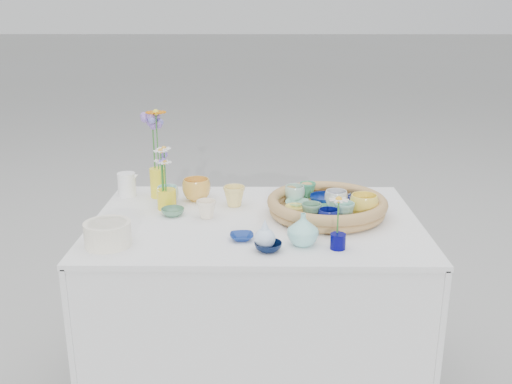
{
  "coord_description": "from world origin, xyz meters",
  "views": [
    {
      "loc": [
        0.02,
        -2.08,
        1.54
      ],
      "look_at": [
        0.0,
        0.02,
        0.87
      ],
      "focal_mm": 40.0,
      "sensor_mm": 36.0,
      "label": 1
    }
  ],
  "objects": [
    {
      "name": "bud_vase_paleblue",
      "position": [
        0.03,
        -0.29,
        0.82
      ],
      "size": [
        0.08,
        0.08,
        0.11
      ],
      "primitive_type": null,
      "rotation": [
        0.0,
        0.0,
        -0.09
      ],
      "color": "#C8E1FD",
      "rests_on": "display_table"
    },
    {
      "name": "tray_ceramic_4",
      "position": [
        0.21,
        -0.07,
        0.82
      ],
      "size": [
        0.08,
        0.08,
        0.07
      ],
      "primitive_type": "imported",
      "rotation": [
        0.0,
        0.0,
        -0.03
      ],
      "color": "#578768",
      "rests_on": "wicker_tray"
    },
    {
      "name": "loose_ceramic_5",
      "position": [
        -0.37,
        0.2,
        0.8
      ],
      "size": [
        0.09,
        0.09,
        0.07
      ],
      "primitive_type": "imported",
      "rotation": [
        0.0,
        0.0,
        -0.0
      ],
      "color": "#BDEDE4",
      "rests_on": "display_table"
    },
    {
      "name": "tray_ceramic_6",
      "position": [
        0.16,
        0.17,
        0.82
      ],
      "size": [
        0.09,
        0.09,
        0.07
      ],
      "primitive_type": "imported",
      "rotation": [
        0.0,
        0.0,
        -0.05
      ],
      "color": "#A2CEBA",
      "rests_on": "wicker_tray"
    },
    {
      "name": "tray_ceramic_0",
      "position": [
        0.28,
        0.13,
        0.8
      ],
      "size": [
        0.15,
        0.15,
        0.04
      ],
      "primitive_type": "imported",
      "rotation": [
        0.0,
        0.0,
        0.24
      ],
      "color": "navy",
      "rests_on": "wicker_tray"
    },
    {
      "name": "tray_ceramic_7",
      "position": [
        0.32,
        0.08,
        0.82
      ],
      "size": [
        0.1,
        0.1,
        0.07
      ],
      "primitive_type": "imported",
      "rotation": [
        0.0,
        0.0,
        0.13
      ],
      "color": "silver",
      "rests_on": "wicker_tray"
    },
    {
      "name": "tray_ceramic_9",
      "position": [
        0.27,
        -0.11,
        0.81
      ],
      "size": [
        0.09,
        0.09,
        0.06
      ],
      "primitive_type": "imported",
      "rotation": [
        0.0,
        0.0,
        0.08
      ],
      "color": "navy",
      "rests_on": "wicker_tray"
    },
    {
      "name": "tray_ceramic_11",
      "position": [
        0.33,
        -0.06,
        0.82
      ],
      "size": [
        0.1,
        0.1,
        0.07
      ],
      "primitive_type": "imported",
      "rotation": [
        0.0,
        0.0,
        -0.43
      ],
      "color": "#7DBDAA",
      "rests_on": "wicker_tray"
    },
    {
      "name": "loose_ceramic_6",
      "position": [
        0.04,
        -0.3,
        0.78
      ],
      "size": [
        0.1,
        0.1,
        0.03
      ],
      "primitive_type": "imported",
      "rotation": [
        0.0,
        0.0,
        0.05
      ],
      "color": "black",
      "rests_on": "display_table"
    },
    {
      "name": "fluted_bowl",
      "position": [
        -0.51,
        -0.26,
        0.81
      ],
      "size": [
        0.18,
        0.18,
        0.08
      ],
      "primitive_type": null,
      "rotation": [
        0.0,
        0.0,
        0.12
      ],
      "color": "white",
      "rests_on": "display_table"
    },
    {
      "name": "gerbera",
      "position": [
        -0.42,
        0.27,
        1.02
      ],
      "size": [
        0.13,
        0.13,
        0.26
      ],
      "primitive_type": null,
      "rotation": [
        0.0,
        0.0,
        -0.31
      ],
      "color": "#D56A00",
      "rests_on": "tall_vase_yellow"
    },
    {
      "name": "loose_ceramic_4",
      "position": [
        -0.05,
        -0.21,
        0.78
      ],
      "size": [
        0.09,
        0.09,
        0.02
      ],
      "primitive_type": "imported",
      "rotation": [
        0.0,
        0.0,
        0.09
      ],
      "color": "navy",
      "rests_on": "display_table"
    },
    {
      "name": "tray_ceramic_2",
      "position": [
        0.41,
        -0.01,
        0.83
      ],
      "size": [
        0.13,
        0.13,
        0.09
      ],
      "primitive_type": "imported",
      "rotation": [
        0.0,
        0.0,
        0.27
      ],
      "color": "#F9D94B",
      "rests_on": "wicker_tray"
    },
    {
      "name": "hydrangea",
      "position": [
        -0.44,
        0.28,
        0.99
      ],
      "size": [
        0.08,
        0.08,
        0.28
      ],
      "primitive_type": null,
      "rotation": [
        0.0,
        0.0,
        -0.0
      ],
      "color": "#8160BA",
      "rests_on": "tall_vase_yellow"
    },
    {
      "name": "white_pitcher",
      "position": [
        -0.57,
        0.29,
        0.82
      ],
      "size": [
        0.11,
        0.09,
        0.1
      ],
      "primitive_type": null,
      "rotation": [
        0.0,
        0.0,
        -0.07
      ],
      "color": "white",
      "rests_on": "display_table"
    },
    {
      "name": "bud_vase_cobalt",
      "position": [
        0.28,
        -0.28,
        0.79
      ],
      "size": [
        0.07,
        0.07,
        0.05
      ],
      "primitive_type": "cylinder",
      "rotation": [
        0.0,
        0.0,
        0.29
      ],
      "color": "#000052",
      "rests_on": "display_table"
    },
    {
      "name": "tray_ceramic_1",
      "position": [
        0.41,
        0.12,
        0.8
      ],
      "size": [
        0.15,
        0.15,
        0.03
      ],
      "primitive_type": "imported",
      "rotation": [
        0.0,
        0.0,
        0.37
      ],
      "color": "#0D1144",
      "rests_on": "wicker_tray"
    },
    {
      "name": "tray_ceramic_3",
      "position": [
        0.29,
        0.02,
        0.8
      ],
      "size": [
        0.14,
        0.14,
        0.03
      ],
      "primitive_type": "imported",
      "rotation": [
        0.0,
        0.0,
        0.39
      ],
      "color": "#4B9C6D",
      "rests_on": "wicker_tray"
    },
    {
      "name": "tall_vase_yellow",
      "position": [
        -0.43,
        0.28,
        0.83
      ],
      "size": [
        0.09,
        0.09,
        0.13
      ],
      "primitive_type": "cylinder",
      "rotation": [
        0.0,
        0.0,
        -0.43
      ],
      "color": "yellow",
      "rests_on": "display_table"
    },
    {
      "name": "loose_ceramic_1",
      "position": [
        -0.09,
        0.16,
        0.81
      ],
      "size": [
        0.12,
        0.12,
        0.08
      ],
      "primitive_type": "imported",
      "rotation": [
        0.0,
        0.0,
        -0.38
      ],
      "color": "#F3D875",
      "rests_on": "display_table"
    },
    {
      "name": "bud_vase_seafoam",
      "position": [
        0.16,
        -0.25,
        0.82
      ],
      "size": [
        0.13,
        0.13,
        0.11
      ],
      "primitive_type": "imported",
      "rotation": [
        0.0,
        0.0,
        -0.18
      ],
      "color": "#8EDCD3",
      "rests_on": "display_table"
    },
    {
      "name": "loose_ceramic_2",
      "position": [
        -0.33,
        0.04,
        0.78
      ],
      "size": [
        0.11,
        0.11,
        0.03
      ],
      "primitive_type": "imported",
      "rotation": [
        0.0,
        0.0,
        0.28
      ],
      "color": "#4F7F61",
      "rests_on": "display_table"
    },
    {
      "name": "tray_ceramic_10",
      "position": [
        0.15,
        0.04,
        0.8
      ],
      "size": [
        0.09,
        0.09,
        0.03
      ],
      "primitive_type": "imported",
      "rotation": [
        0.0,
        0.0,
        -0.15
      ],
      "color": "#FFE46D",
      "rests_on": "wicker_tray"
    },
    {
      "name": "tray_ceramic_12",
      "position": [
        0.22,
        0.23,
        0.81
      ],
      "size": [
        0.09,
        0.09,
        0.06
      ],
      "primitive_type": "imported",
      "rotation": [
        0.0,
        0.0,
        -0.39
      ],
      "color": "#3E9D6C",
      "rests_on": "wicker_tray"
    },
    {
      "name": "wicker_tray",
      "position": [
        0.28,
        0.05,
        0.8
      ],
      "size": [
        0.47,
        0.47,
        0.08
      ],
      "primitive_type": null,
      "color": "#9F7A4E",
      "rests_on": "display_table"
    },
    {
      "name": "tray_ceramic_8",
      "position": [
        0.42,
        0.18,
        0.8
      ],
      "size": [
        0.1,
        0.1,
        0.03
      ],
      "primitive_type": "imported",
      "rotation": [
        0.0,
        0.0,
        -0.29
      ],
      "color": "#A8C7EA",
      "rests_on": "wicker_tray"
    },
    {
      "name": "single_daisy",
      "position": [
        0.28,
        -0.27,
        0.88
      ],
      "size": [
        0.1,
        0.1,
        0.14
      ],
      "primitive_type": null,
      "rotation": [
        0.0,
        0.0,
        0.35
      ],
      "color": "white",
      "rests_on": "bud_vase_cobalt"
    },
    {
      "name": "loose_ceramic_0",
      "position": [
        -0.26,
        0.23,
        0.81
      ],
      "size": [
        0.13,
        0.13,
        0.09
      ],
      "primitive_type": "imported",
      "rotation": [
        0.0,
        0.0,
        0.11
      ],
      "color": "gold",
      "rests_on": "display_table"
    },
    {
      "name": "loose_ceramic_3",
      "position": [
        -0.19,
        0.01,
        0.8
      ],
      "size": [
        0.09,
        0.09,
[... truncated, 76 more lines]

